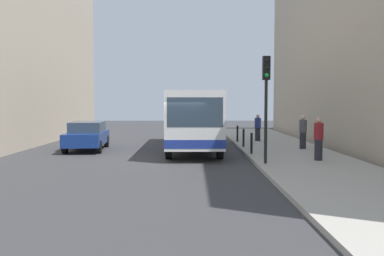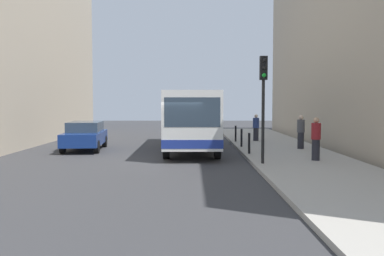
{
  "view_description": "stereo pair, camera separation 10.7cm",
  "coord_description": "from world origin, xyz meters",
  "px_view_note": "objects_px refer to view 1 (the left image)",
  "views": [
    {
      "loc": [
        0.72,
        -18.31,
        2.5
      ],
      "look_at": [
        0.8,
        2.45,
        1.25
      ],
      "focal_mm": 40.19,
      "sensor_mm": 36.0,
      "label": 1
    },
    {
      "loc": [
        0.83,
        -18.31,
        2.5
      ],
      "look_at": [
        0.8,
        2.45,
        1.25
      ],
      "focal_mm": 40.19,
      "sensor_mm": 36.0,
      "label": 2
    }
  ],
  "objects_px": {
    "bus": "(192,117)",
    "traffic_light": "(265,89)",
    "bollard_far": "(236,134)",
    "pedestrian_near_signal": "(317,139)",
    "bollard_near": "(250,143)",
    "bollard_mid": "(242,138)",
    "car_beside_bus": "(86,135)",
    "pedestrian_far_sidewalk": "(256,128)",
    "pedestrian_mid_sidewalk": "(301,132)"
  },
  "relations": [
    {
      "from": "bus",
      "to": "pedestrian_near_signal",
      "type": "height_order",
      "value": "bus"
    },
    {
      "from": "bollard_near",
      "to": "bollard_mid",
      "type": "bearing_deg",
      "value": 90.0
    },
    {
      "from": "bollard_mid",
      "to": "pedestrian_mid_sidewalk",
      "type": "distance_m",
      "value": 3.07
    },
    {
      "from": "car_beside_bus",
      "to": "pedestrian_far_sidewalk",
      "type": "xyz_separation_m",
      "value": [
        9.5,
        3.75,
        0.17
      ]
    },
    {
      "from": "car_beside_bus",
      "to": "traffic_light",
      "type": "relative_size",
      "value": 1.1
    },
    {
      "from": "bollard_mid",
      "to": "pedestrian_far_sidewalk",
      "type": "bearing_deg",
      "value": 69.86
    },
    {
      "from": "bollard_far",
      "to": "pedestrian_mid_sidewalk",
      "type": "relative_size",
      "value": 0.56
    },
    {
      "from": "bollard_near",
      "to": "pedestrian_far_sidewalk",
      "type": "xyz_separation_m",
      "value": [
        1.28,
        6.55,
        0.32
      ]
    },
    {
      "from": "bus",
      "to": "bollard_far",
      "type": "bearing_deg",
      "value": -134.3
    },
    {
      "from": "car_beside_bus",
      "to": "pedestrian_mid_sidewalk",
      "type": "height_order",
      "value": "pedestrian_mid_sidewalk"
    },
    {
      "from": "pedestrian_near_signal",
      "to": "pedestrian_far_sidewalk",
      "type": "distance_m",
      "value": 8.89
    },
    {
      "from": "bus",
      "to": "pedestrian_near_signal",
      "type": "xyz_separation_m",
      "value": [
        5.07,
        -5.57,
        -0.7
      ]
    },
    {
      "from": "bus",
      "to": "pedestrian_far_sidewalk",
      "type": "xyz_separation_m",
      "value": [
        3.95,
        3.25,
        -0.78
      ]
    },
    {
      "from": "bollard_far",
      "to": "bollard_near",
      "type": "bearing_deg",
      "value": -90.0
    },
    {
      "from": "bus",
      "to": "car_beside_bus",
      "type": "height_order",
      "value": "bus"
    },
    {
      "from": "traffic_light",
      "to": "pedestrian_far_sidewalk",
      "type": "height_order",
      "value": "traffic_light"
    },
    {
      "from": "traffic_light",
      "to": "pedestrian_far_sidewalk",
      "type": "xyz_separation_m",
      "value": [
        1.18,
        9.72,
        -2.06
      ]
    },
    {
      "from": "bollard_mid",
      "to": "bollard_near",
      "type": "bearing_deg",
      "value": -90.0
    },
    {
      "from": "car_beside_bus",
      "to": "bollard_far",
      "type": "distance_m",
      "value": 8.85
    },
    {
      "from": "bollard_mid",
      "to": "pedestrian_near_signal",
      "type": "height_order",
      "value": "pedestrian_near_signal"
    },
    {
      "from": "car_beside_bus",
      "to": "pedestrian_near_signal",
      "type": "bearing_deg",
      "value": 150.11
    },
    {
      "from": "bollard_mid",
      "to": "bollard_far",
      "type": "xyz_separation_m",
      "value": [
        0.0,
        3.05,
        0.0
      ]
    },
    {
      "from": "pedestrian_near_signal",
      "to": "traffic_light",
      "type": "bearing_deg",
      "value": -143.09
    },
    {
      "from": "bollard_near",
      "to": "pedestrian_near_signal",
      "type": "bearing_deg",
      "value": -43.46
    },
    {
      "from": "bus",
      "to": "bollard_near",
      "type": "distance_m",
      "value": 4.38
    },
    {
      "from": "car_beside_bus",
      "to": "pedestrian_near_signal",
      "type": "height_order",
      "value": "pedestrian_near_signal"
    },
    {
      "from": "bollard_near",
      "to": "bollard_mid",
      "type": "height_order",
      "value": "same"
    },
    {
      "from": "bollard_near",
      "to": "pedestrian_far_sidewalk",
      "type": "relative_size",
      "value": 0.59
    },
    {
      "from": "pedestrian_far_sidewalk",
      "to": "traffic_light",
      "type": "bearing_deg",
      "value": -107.16
    },
    {
      "from": "traffic_light",
      "to": "pedestrian_near_signal",
      "type": "distance_m",
      "value": 3.16
    },
    {
      "from": "bollard_far",
      "to": "pedestrian_near_signal",
      "type": "height_order",
      "value": "pedestrian_near_signal"
    },
    {
      "from": "bus",
      "to": "pedestrian_far_sidewalk",
      "type": "height_order",
      "value": "bus"
    },
    {
      "from": "pedestrian_near_signal",
      "to": "pedestrian_mid_sidewalk",
      "type": "bearing_deg",
      "value": 99.11
    },
    {
      "from": "bollard_near",
      "to": "bollard_far",
      "type": "xyz_separation_m",
      "value": [
        0.0,
        6.09,
        0.0
      ]
    },
    {
      "from": "bollard_near",
      "to": "bollard_mid",
      "type": "xyz_separation_m",
      "value": [
        0.0,
        3.05,
        0.0
      ]
    },
    {
      "from": "bus",
      "to": "car_beside_bus",
      "type": "xyz_separation_m",
      "value": [
        -5.54,
        -0.5,
        -0.94
      ]
    },
    {
      "from": "car_beside_bus",
      "to": "pedestrian_near_signal",
      "type": "relative_size",
      "value": 2.59
    },
    {
      "from": "bollard_far",
      "to": "pedestrian_near_signal",
      "type": "distance_m",
      "value": 8.71
    },
    {
      "from": "traffic_light",
      "to": "bollard_mid",
      "type": "relative_size",
      "value": 4.32
    },
    {
      "from": "bollard_near",
      "to": "bollard_mid",
      "type": "relative_size",
      "value": 1.0
    },
    {
      "from": "pedestrian_near_signal",
      "to": "pedestrian_mid_sidewalk",
      "type": "relative_size",
      "value": 1.03
    },
    {
      "from": "bus",
      "to": "bollard_far",
      "type": "relative_size",
      "value": 11.63
    },
    {
      "from": "bollard_mid",
      "to": "pedestrian_far_sidewalk",
      "type": "distance_m",
      "value": 3.74
    },
    {
      "from": "bollard_far",
      "to": "car_beside_bus",
      "type": "bearing_deg",
      "value": -158.14
    },
    {
      "from": "pedestrian_mid_sidewalk",
      "to": "pedestrian_far_sidewalk",
      "type": "relative_size",
      "value": 1.06
    },
    {
      "from": "pedestrian_far_sidewalk",
      "to": "bollard_far",
      "type": "bearing_deg",
      "value": -170.78
    },
    {
      "from": "bus",
      "to": "traffic_light",
      "type": "xyz_separation_m",
      "value": [
        2.77,
        -6.47,
        1.28
      ]
    },
    {
      "from": "car_beside_bus",
      "to": "traffic_light",
      "type": "bearing_deg",
      "value": 139.97
    },
    {
      "from": "bus",
      "to": "bollard_mid",
      "type": "distance_m",
      "value": 2.9
    },
    {
      "from": "traffic_light",
      "to": "bollard_near",
      "type": "distance_m",
      "value": 3.97
    }
  ]
}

